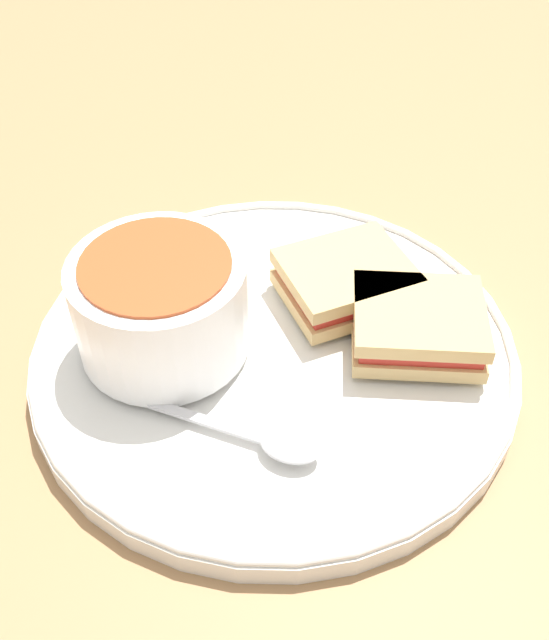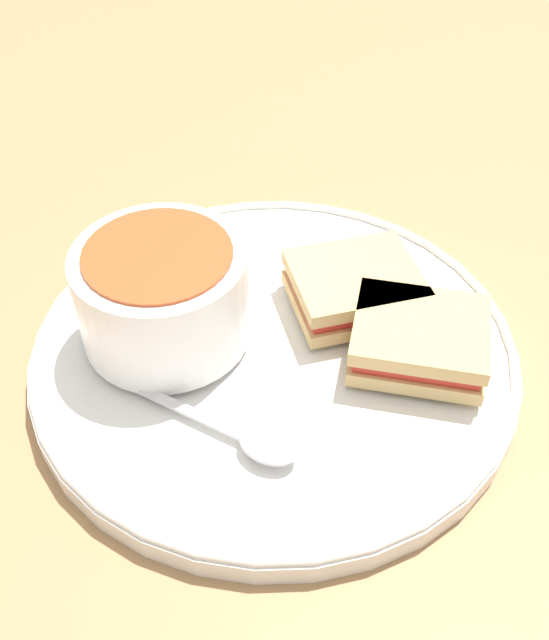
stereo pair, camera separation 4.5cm
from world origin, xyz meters
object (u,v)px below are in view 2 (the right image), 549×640
object	(u,v)px
sandwich_half_near	(419,339)
sandwich_half_far	(354,287)
soup_bowl	(163,294)
spoon	(257,441)

from	to	relation	value
sandwich_half_near	sandwich_half_far	bearing A→B (deg)	164.24
soup_bowl	sandwich_half_near	distance (m)	0.16
soup_bowl	sandwich_half_far	xyz separation A→B (m)	(0.08, 0.09, -0.02)
spoon	sandwich_half_far	xyz separation A→B (m)	(-0.02, 0.13, 0.01)
spoon	sandwich_half_near	world-z (taller)	sandwich_half_near
sandwich_half_near	sandwich_half_far	size ratio (longest dim) A/B	0.97
soup_bowl	sandwich_half_far	bearing A→B (deg)	50.41
sandwich_half_near	soup_bowl	bearing A→B (deg)	-149.85
soup_bowl	spoon	xyz separation A→B (m)	(0.10, -0.03, -0.03)
sandwich_half_far	spoon	bearing A→B (deg)	-80.62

